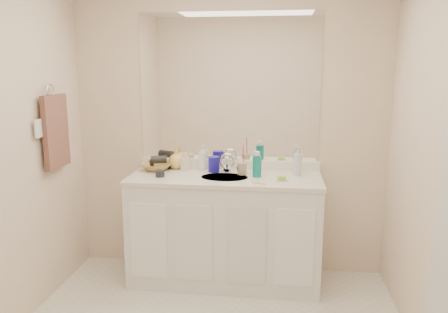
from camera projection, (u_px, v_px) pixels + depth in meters
name	position (u px, v px, depth m)	size (l,w,h in m)	color
wall_back	(229.00, 131.00, 3.64)	(2.60, 0.02, 2.40)	beige
wall_front	(113.00, 275.00, 1.12)	(2.60, 0.02, 2.40)	beige
vanity_cabinet	(225.00, 231.00, 3.53)	(1.50, 0.55, 0.85)	white
countertop	(225.00, 178.00, 3.44)	(1.52, 0.57, 0.03)	silver
backsplash	(229.00, 164.00, 3.69)	(1.52, 0.03, 0.08)	white
sink_basin	(224.00, 178.00, 3.42)	(0.37, 0.37, 0.02)	beige
faucet	(227.00, 165.00, 3.59)	(0.02, 0.02, 0.11)	silver
mirror	(229.00, 88.00, 3.57)	(1.48, 0.01, 1.20)	white
blue_mug	(214.00, 164.00, 3.58)	(0.09, 0.09, 0.13)	#1C17A2
tan_cup	(242.00, 168.00, 3.49)	(0.07, 0.07, 0.10)	tan
toothbrush	(243.00, 156.00, 3.47)	(0.01, 0.01, 0.18)	#E23B5E
mouthwash_bottle	(257.00, 166.00, 3.42)	(0.07, 0.07, 0.16)	#0A8076
clear_pump_bottle	(298.00, 165.00, 3.46)	(0.06, 0.06, 0.17)	silver
soap_dish	(282.00, 180.00, 3.30)	(0.09, 0.07, 0.01)	white
green_soap	(282.00, 178.00, 3.29)	(0.06, 0.05, 0.02)	#9CCC31
orange_comb	(259.00, 183.00, 3.22)	(0.11, 0.02, 0.00)	gold
dark_jar	(160.00, 174.00, 3.42)	(0.07, 0.07, 0.05)	black
soap_bottle_white	(202.00, 157.00, 3.67)	(0.08, 0.08, 0.20)	white
soap_bottle_cream	(186.00, 161.00, 3.65)	(0.07, 0.07, 0.15)	#F1E4C4
soap_bottle_yellow	(176.00, 158.00, 3.69)	(0.14, 0.14, 0.18)	#EBC05B
wicker_basket	(157.00, 167.00, 3.64)	(0.24, 0.24, 0.06)	#9F8040
hair_dryer	(159.00, 160.00, 3.63)	(0.06, 0.06, 0.13)	black
towel_ring	(50.00, 91.00, 3.22)	(0.11, 0.11, 0.01)	silver
hand_towel	(56.00, 132.00, 3.28)	(0.04, 0.32, 0.55)	#51332B
switch_plate	(38.00, 129.00, 3.08)	(0.01, 0.09, 0.13)	white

